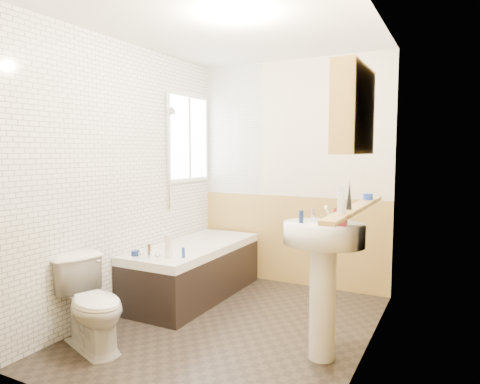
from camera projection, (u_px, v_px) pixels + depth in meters
name	position (u px, v px, depth m)	size (l,w,h in m)	color
floor	(232.00, 327.00, 3.66)	(2.80, 2.80, 0.00)	black
ceiling	(231.00, 26.00, 3.42)	(2.80, 2.80, 0.00)	white
wall_back	(291.00, 174.00, 4.79)	(2.20, 0.02, 2.50)	beige
wall_front	(107.00, 198.00, 2.29)	(2.20, 0.02, 2.50)	beige
wall_left	(129.00, 178.00, 4.05)	(0.02, 2.80, 2.50)	beige
wall_right	(369.00, 186.00, 3.03)	(0.02, 2.80, 2.50)	beige
wainscot_right	(363.00, 289.00, 3.11)	(0.01, 2.80, 1.00)	tan
wainscot_front	(114.00, 331.00, 2.38)	(2.20, 0.01, 1.00)	tan
wainscot_back	(290.00, 240.00, 4.84)	(2.20, 0.01, 1.00)	tan
tile_cladding_left	(131.00, 178.00, 4.04)	(0.01, 2.80, 2.50)	white
tile_return_back	(233.00, 130.00, 5.05)	(0.75, 0.01, 1.50)	white
window	(189.00, 138.00, 4.83)	(0.03, 0.79, 0.99)	white
bathtub	(194.00, 269.00, 4.43)	(0.70, 1.61, 0.69)	black
shower_riser	(169.00, 141.00, 4.46)	(0.11, 0.08, 1.23)	silver
toilet	(92.00, 305.00, 3.24)	(0.39, 0.69, 0.68)	white
sink	(323.00, 263.00, 3.04)	(0.58, 0.47, 1.12)	white
pine_shelf	(356.00, 208.00, 3.02)	(0.10, 1.53, 0.03)	tan
medicine_cabinet	(353.00, 110.00, 2.92)	(0.17, 0.66, 0.60)	tan
foam_can	(342.00, 200.00, 2.63)	(0.05, 0.05, 0.17)	silver
green_bottle	(349.00, 195.00, 2.81)	(0.04, 0.04, 0.19)	black
black_jar	(368.00, 197.00, 3.39)	(0.08, 0.08, 0.05)	#19339E
soap_bottle	(341.00, 220.00, 2.91)	(0.08, 0.18, 0.08)	maroon
clear_bottle	(301.00, 217.00, 3.02)	(0.03, 0.03, 0.09)	navy
blue_gel	(168.00, 246.00, 3.81)	(0.06, 0.04, 0.21)	silver
cream_jar	(135.00, 253.00, 3.90)	(0.08, 0.08, 0.05)	navy
orange_bottle	(183.00, 253.00, 3.83)	(0.03, 0.03, 0.09)	#19339E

